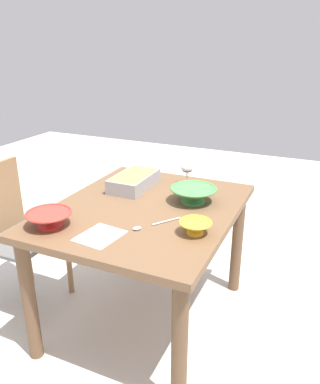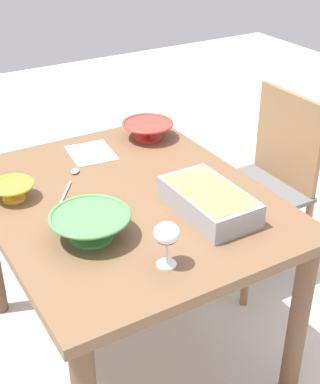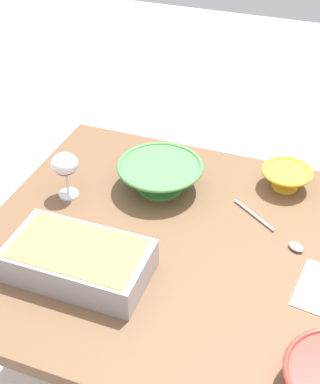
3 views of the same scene
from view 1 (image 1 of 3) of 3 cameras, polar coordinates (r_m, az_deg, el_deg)
ground_plane at (r=2.50m, az=-1.94°, el=-18.06°), size 8.00×8.00×0.00m
dining_table at (r=2.15m, az=-2.15°, el=-4.95°), size 1.17×0.95×0.74m
chair at (r=2.54m, az=-21.08°, el=-5.31°), size 0.43×0.39×0.91m
wine_glass at (r=2.40m, az=4.04°, el=3.47°), size 0.08×0.08×0.15m
casserole_dish at (r=2.37m, az=-3.87°, el=1.74°), size 0.35×0.20×0.09m
mixing_bowl at (r=1.94m, az=-16.09°, el=-3.74°), size 0.23×0.23×0.08m
small_bowl at (r=1.81m, az=5.24°, el=-5.11°), size 0.16×0.16×0.06m
serving_bowl at (r=2.16m, az=4.97°, el=-0.28°), size 0.26×0.26×0.09m
serving_spoon at (r=1.88m, az=-1.80°, el=-4.99°), size 0.23×0.17×0.01m
napkin at (r=1.82m, az=-8.90°, el=-6.43°), size 0.23×0.20×0.00m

